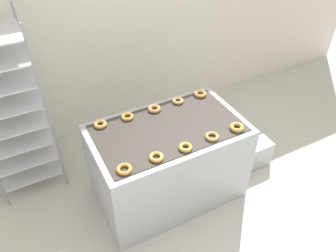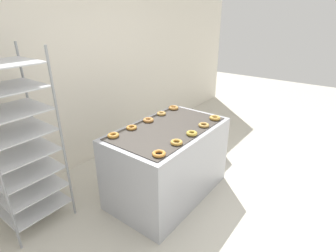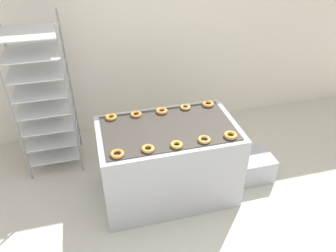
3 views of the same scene
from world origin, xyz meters
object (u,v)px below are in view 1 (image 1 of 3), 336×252
Objects in this scene: donut_near_center at (185,147)px; donut_far_rightmost at (200,94)px; donut_far_center at (154,109)px; donut_far_leftmost at (100,124)px; baking_rack_cart at (10,111)px; donut_near_leftmost at (124,169)px; donut_near_rightmost at (237,127)px; fryer_machine at (168,162)px; donut_far_left at (127,117)px; donut_near_left at (156,157)px; donut_far_right at (178,101)px; donut_near_right at (212,136)px; glaze_bin at (249,150)px.

donut_far_rightmost is (0.54, 0.62, 0.00)m from donut_near_center.
donut_far_leftmost is at bearing 178.50° from donut_far_center.
donut_near_leftmost is at bearing -60.12° from baking_rack_cart.
donut_near_rightmost is 1.23m from donut_far_leftmost.
fryer_machine is 11.84× the size of donut_far_left.
donut_near_left is at bearing -114.54° from donut_far_center.
donut_near_center is 0.54m from donut_near_rightmost.
donut_far_right is at bearing 0.90° from donut_far_left.
donut_far_left is (-0.00, 0.61, -0.00)m from donut_near_left.
donut_near_center is 0.68m from donut_far_right.
donut_far_right is (0.82, 0.62, 0.00)m from donut_near_leftmost.
donut_near_left is at bearing -89.83° from donut_far_left.
fryer_machine is at bearing 48.72° from donut_near_left.
donut_far_rightmost reaches higher than donut_far_right.
donut_far_center is at bearing 113.90° from donut_near_right.
donut_near_right is at bearing -90.29° from donut_far_right.
fryer_machine is at bearing -91.55° from donut_far_center.
donut_near_center is at bearing -90.80° from donut_far_center.
donut_far_center is at bearing -1.50° from donut_far_leftmost.
baking_rack_cart is 13.74× the size of donut_near_rightmost.
donut_near_right is 1.02× the size of donut_far_leftmost.
donut_far_left is (-0.27, 0.61, -0.00)m from donut_near_center.
glaze_bin is 2.96× the size of donut_near_rightmost.
donut_near_rightmost is (1.76, -1.17, -0.02)m from baking_rack_cart.
donut_far_center is 0.95× the size of donut_far_rightmost.
donut_far_leftmost is 1.05× the size of donut_far_right.
donut_near_leftmost is 0.82m from donut_far_center.
donut_near_right is 0.65m from donut_far_center.
donut_far_left is at bearing 65.61° from donut_near_leftmost.
donut_far_center is at bearing 131.53° from donut_near_rightmost.
donut_near_right is 0.94× the size of donut_near_rightmost.
baking_rack_cart reaches higher than donut_far_leftmost.
baking_rack_cart is at bearing 144.45° from fryer_machine.
fryer_machine is at bearing 89.92° from donut_near_center.
donut_near_rightmost reaches higher than donut_far_right.
fryer_machine is 10.61× the size of donut_far_rightmost.
baking_rack_cart reaches higher than donut_far_center.
glaze_bin is 3.17× the size of donut_near_right.
donut_far_left is (0.26, -0.01, -0.00)m from donut_far_leftmost.
donut_far_leftmost is at bearing 168.56° from glaze_bin.
donut_far_center is at bearing -1.38° from donut_far_left.
donut_near_left is 1.05× the size of donut_far_right.
glaze_bin is 1.31m from donut_far_center.
donut_near_leftmost is 1.03× the size of donut_far_leftmost.
fryer_machine is 1.57m from baking_rack_cart.
donut_far_rightmost is (1.08, 0.62, 0.00)m from donut_near_leftmost.
donut_far_left is at bearing 113.47° from donut_near_center.
donut_near_leftmost is 0.99× the size of donut_far_center.
baking_rack_cart is at bearing 141.87° from donut_near_right.
donut_far_rightmost reaches higher than donut_far_left.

